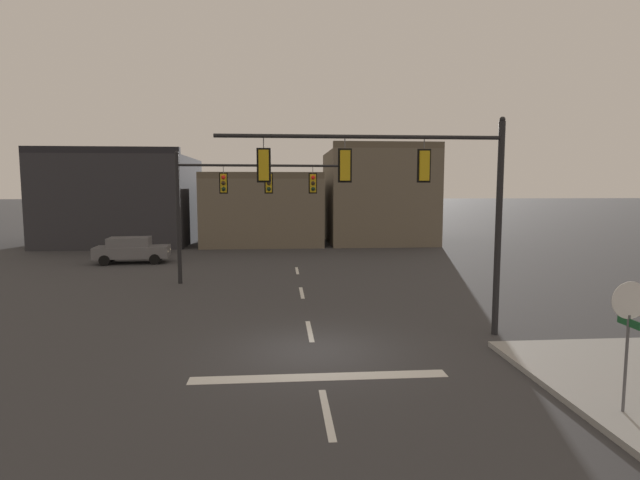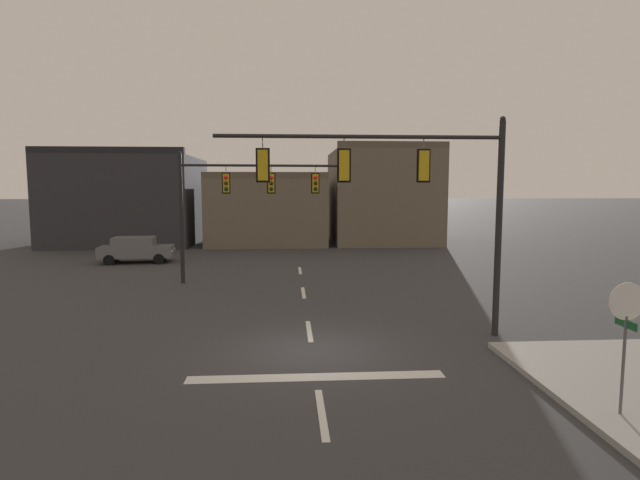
# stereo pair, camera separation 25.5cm
# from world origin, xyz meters

# --- Properties ---
(ground_plane) EXTENTS (400.00, 400.00, 0.00)m
(ground_plane) POSITION_xyz_m (0.00, 0.00, 0.00)
(ground_plane) COLOR #353538
(stop_bar_paint) EXTENTS (6.40, 0.50, 0.01)m
(stop_bar_paint) POSITION_xyz_m (0.00, -2.00, 0.00)
(stop_bar_paint) COLOR silver
(stop_bar_paint) RESTS_ON ground
(lane_centreline) EXTENTS (0.16, 26.40, 0.01)m
(lane_centreline) POSITION_xyz_m (0.00, 2.00, 0.00)
(lane_centreline) COLOR silver
(lane_centreline) RESTS_ON ground
(signal_mast_near_side) EXTENTS (8.84, 0.35, 6.84)m
(signal_mast_near_side) POSITION_xyz_m (2.99, 1.18, 4.75)
(signal_mast_near_side) COLOR black
(signal_mast_near_side) RESTS_ON ground
(signal_mast_far_side) EXTENTS (7.96, 0.60, 6.42)m
(signal_mast_far_side) POSITION_xyz_m (-3.21, 10.80, 4.40)
(signal_mast_far_side) COLOR black
(signal_mast_far_side) RESTS_ON ground
(stop_sign) EXTENTS (0.76, 0.64, 2.83)m
(stop_sign) POSITION_xyz_m (5.97, -4.71, 2.14)
(stop_sign) COLOR #56565B
(stop_sign) RESTS_ON ground
(car_lot_nearside) EXTENTS (4.58, 2.23, 1.61)m
(car_lot_nearside) POSITION_xyz_m (-10.16, 17.70, 0.86)
(car_lot_nearside) COLOR slate
(car_lot_nearside) RESTS_ON ground
(building_row) EXTENTS (31.50, 10.68, 8.21)m
(building_row) POSITION_xyz_m (-4.42, 29.08, 3.49)
(building_row) COLOR #2D2D33
(building_row) RESTS_ON ground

